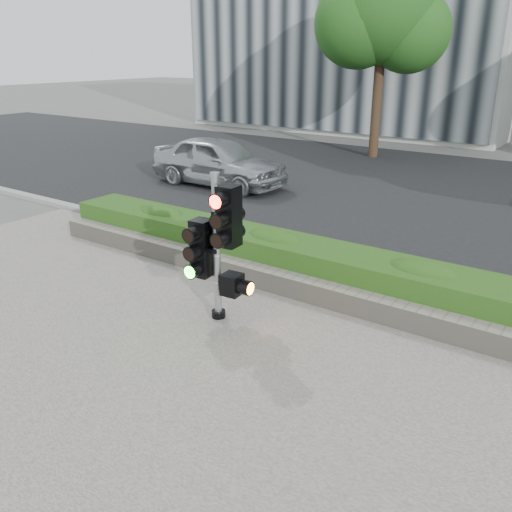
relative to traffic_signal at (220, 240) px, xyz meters
name	(u,v)px	position (x,y,z in m)	size (l,w,h in m)	color
ground	(246,353)	(0.89, -0.60, -1.26)	(120.00, 120.00, 0.00)	#51514C
sidewalk	(98,459)	(0.89, -3.10, -1.24)	(16.00, 11.00, 0.03)	#9E9389
road	(458,198)	(0.89, 9.40, -1.25)	(60.00, 13.00, 0.02)	black
curb	(349,275)	(0.89, 2.55, -1.20)	(60.00, 0.25, 0.12)	gray
stone_wall	(315,291)	(0.89, 1.30, -1.06)	(12.00, 0.32, 0.34)	gray
hedge	(334,269)	(0.89, 1.95, -0.89)	(12.00, 1.00, 0.68)	#497F27
tree_left	(384,14)	(-3.62, 13.96, 3.79)	(4.61, 4.03, 7.34)	black
traffic_signal	(220,240)	(0.00, 0.00, 0.00)	(0.78, 0.59, 2.22)	black
car_silver	(219,161)	(-5.44, 6.75, -0.51)	(1.72, 4.26, 1.45)	#A7AAAE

